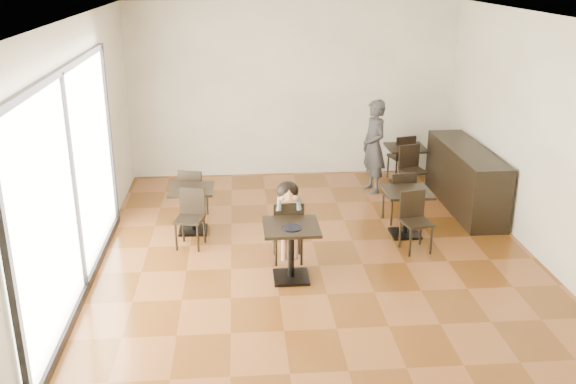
{
  "coord_description": "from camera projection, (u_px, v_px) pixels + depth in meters",
  "views": [
    {
      "loc": [
        -1.03,
        -7.66,
        3.83
      ],
      "look_at": [
        -0.4,
        0.17,
        1.0
      ],
      "focal_mm": 40.0,
      "sensor_mm": 36.0,
      "label": 1
    }
  ],
  "objects": [
    {
      "name": "child_table",
      "position": [
        291.0,
        252.0,
        8.09
      ],
      "size": [
        0.7,
        0.7,
        0.74
      ],
      "primitive_type": null,
      "color": "black",
      "rests_on": "floor"
    },
    {
      "name": "child_chair",
      "position": [
        288.0,
        230.0,
        8.58
      ],
      "size": [
        0.4,
        0.4,
        0.89
      ],
      "primitive_type": null,
      "rotation": [
        0.0,
        0.0,
        3.14
      ],
      "color": "black",
      "rests_on": "floor"
    },
    {
      "name": "chair_back_a",
      "position": [
        401.0,
        157.0,
        11.84
      ],
      "size": [
        0.47,
        0.47,
        0.86
      ],
      "primitive_type": null,
      "rotation": [
        0.0,
        0.0,
        3.38
      ],
      "color": "black",
      "rests_on": "floor"
    },
    {
      "name": "service_counter",
      "position": [
        465.0,
        178.0,
        10.46
      ],
      "size": [
        0.6,
        2.4,
        1.0
      ],
      "primitive_type": "cube",
      "color": "black",
      "rests_on": "floor"
    },
    {
      "name": "wall_back",
      "position": [
        293.0,
        90.0,
        11.76
      ],
      "size": [
        6.0,
        0.01,
        3.2
      ],
      "primitive_type": "cube",
      "color": "white",
      "rests_on": "floor"
    },
    {
      "name": "wall_right",
      "position": [
        553.0,
        145.0,
        8.24
      ],
      "size": [
        0.01,
        8.0,
        3.2
      ],
      "primitive_type": "cube",
      "color": "white",
      "rests_on": "floor"
    },
    {
      "name": "plate",
      "position": [
        292.0,
        228.0,
        7.87
      ],
      "size": [
        0.25,
        0.25,
        0.01
      ],
      "primitive_type": "cylinder",
      "color": "black",
      "rests_on": "child_table"
    },
    {
      "name": "wall_left",
      "position": [
        76.0,
        156.0,
        7.79
      ],
      "size": [
        0.01,
        8.0,
        3.2
      ],
      "primitive_type": "cube",
      "color": "white",
      "rests_on": "floor"
    },
    {
      "name": "adult_patron",
      "position": [
        374.0,
        147.0,
        11.08
      ],
      "size": [
        0.52,
        0.67,
        1.63
      ],
      "primitive_type": "imported",
      "rotation": [
        0.0,
        0.0,
        -1.33
      ],
      "color": "#36353A",
      "rests_on": "floor"
    },
    {
      "name": "chair_left_a",
      "position": [
        194.0,
        193.0,
        10.03
      ],
      "size": [
        0.45,
        0.45,
        0.83
      ],
      "primitive_type": null,
      "rotation": [
        0.0,
        0.0,
        2.9
      ],
      "color": "black",
      "rests_on": "floor"
    },
    {
      "name": "cafe_table_back",
      "position": [
        405.0,
        166.0,
        11.56
      ],
      "size": [
        0.81,
        0.81,
        0.71
      ],
      "primitive_type": null,
      "rotation": [
        0.0,
        0.0,
        0.24
      ],
      "color": "black",
      "rests_on": "floor"
    },
    {
      "name": "ceiling",
      "position": [
        324.0,
        19.0,
        7.47
      ],
      "size": [
        6.0,
        8.0,
        0.01
      ],
      "primitive_type": "cube",
      "color": "white",
      "rests_on": "floor"
    },
    {
      "name": "chair_mid_b",
      "position": [
        417.0,
        223.0,
        8.87
      ],
      "size": [
        0.44,
        0.44,
        0.84
      ],
      "primitive_type": null,
      "rotation": [
        0.0,
        0.0,
        0.2
      ],
      "color": "black",
      "rests_on": "floor"
    },
    {
      "name": "pizza_slice",
      "position": [
        289.0,
        198.0,
        8.22
      ],
      "size": [
        0.26,
        0.2,
        0.06
      ],
      "primitive_type": null,
      "color": "#DEC76C",
      "rests_on": "child"
    },
    {
      "name": "cafe_table_left",
      "position": [
        192.0,
        210.0,
        9.54
      ],
      "size": [
        0.79,
        0.79,
        0.69
      ],
      "primitive_type": null,
      "rotation": [
        0.0,
        0.0,
        -0.24
      ],
      "color": "black",
      "rests_on": "floor"
    },
    {
      "name": "chair_mid_a",
      "position": [
        398.0,
        196.0,
        9.91
      ],
      "size": [
        0.44,
        0.44,
        0.84
      ],
      "primitive_type": null,
      "rotation": [
        0.0,
        0.0,
        3.35
      ],
      "color": "black",
      "rests_on": "floor"
    },
    {
      "name": "storefront_window",
      "position": [
        71.0,
        185.0,
        7.39
      ],
      "size": [
        0.04,
        4.5,
        2.6
      ],
      "primitive_type": "cube",
      "color": "white",
      "rests_on": "floor"
    },
    {
      "name": "chair_left_b",
      "position": [
        190.0,
        220.0,
        9.0
      ],
      "size": [
        0.45,
        0.45,
        0.83
      ],
      "primitive_type": null,
      "rotation": [
        0.0,
        0.0,
        -0.24
      ],
      "color": "black",
      "rests_on": "floor"
    },
    {
      "name": "cafe_table_mid",
      "position": [
        406.0,
        213.0,
        9.41
      ],
      "size": [
        0.78,
        0.78,
        0.69
      ],
      "primitive_type": null,
      "rotation": [
        0.0,
        0.0,
        0.2
      ],
      "color": "black",
      "rests_on": "floor"
    },
    {
      "name": "chair_back_b",
      "position": [
        413.0,
        171.0,
        11.02
      ],
      "size": [
        0.47,
        0.47,
        0.86
      ],
      "primitive_type": null,
      "rotation": [
        0.0,
        0.0,
        0.24
      ],
      "color": "black",
      "rests_on": "floor"
    },
    {
      "name": "floor",
      "position": [
        319.0,
        266.0,
        8.56
      ],
      "size": [
        6.0,
        8.0,
        0.01
      ],
      "primitive_type": "cube",
      "color": "brown",
      "rests_on": "ground"
    },
    {
      "name": "wall_front",
      "position": [
        398.0,
        317.0,
        4.26
      ],
      "size": [
        6.0,
        0.01,
        3.2
      ],
      "primitive_type": "cube",
      "color": "white",
      "rests_on": "floor"
    },
    {
      "name": "child",
      "position": [
        288.0,
        222.0,
        8.54
      ],
      "size": [
        0.4,
        0.56,
        1.12
      ],
      "primitive_type": null,
      "color": "slate",
      "rests_on": "child_chair"
    }
  ]
}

